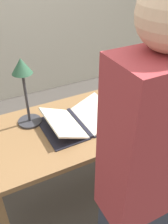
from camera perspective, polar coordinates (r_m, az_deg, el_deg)
The scene contains 8 objects.
ground_plane at distance 2.26m, azimuth 1.31°, elevation -17.07°, with size 12.00×12.00×0.00m, color #47423D.
reading_desk at distance 1.80m, azimuth 1.58°, elevation -4.19°, with size 1.54×0.67×0.75m.
open_book at distance 1.68m, azimuth -1.08°, elevation -1.87°, with size 0.51×0.37×0.10m.
book_stack_tall at distance 1.97m, azimuth 13.36°, elevation 4.43°, with size 0.25×0.32×0.12m.
book_standing_upright at distance 1.84m, azimuth 10.42°, elevation 3.93°, with size 0.05×0.17×0.20m.
reading_lamp at distance 1.57m, azimuth -13.66°, elevation 7.11°, with size 0.16×0.16×0.46m.
coffee_mug at distance 1.82m, azimuth 5.92°, elevation 1.75°, with size 0.07×0.10×0.08m.
person_reader at distance 1.17m, azimuth 12.97°, elevation -18.10°, with size 0.36×0.23×1.72m.
Camera 1 is at (-0.68, -1.22, 1.78)m, focal length 40.00 mm.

